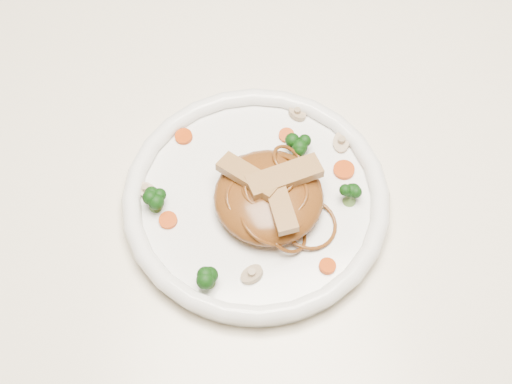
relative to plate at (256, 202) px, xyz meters
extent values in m
plane|color=brown|center=(0.05, 0.03, -0.76)|extent=(4.00, 4.00, 0.00)
cube|color=white|center=(0.05, 0.03, -0.03)|extent=(1.20, 0.80, 0.04)
cylinder|color=brown|center=(0.59, 0.37, -0.40)|extent=(0.06, 0.06, 0.71)
cylinder|color=white|center=(0.00, 0.00, 0.00)|extent=(0.30, 0.30, 0.02)
ellipsoid|color=brown|center=(0.01, -0.01, 0.02)|extent=(0.13, 0.13, 0.04)
cube|color=#A6874E|center=(0.03, 0.00, 0.05)|extent=(0.08, 0.03, 0.01)
cube|color=#A6874E|center=(-0.01, 0.01, 0.04)|extent=(0.06, 0.07, 0.01)
cube|color=#A6874E|center=(0.02, -0.03, 0.04)|extent=(0.02, 0.06, 0.01)
cylinder|color=#B72D06|center=(0.05, 0.07, 0.01)|extent=(0.02, 0.02, 0.00)
cylinder|color=#B72D06|center=(-0.09, 0.00, 0.01)|extent=(0.02, 0.02, 0.00)
cylinder|color=#B72D06|center=(0.10, 0.01, 0.01)|extent=(0.02, 0.02, 0.00)
cylinder|color=#B72D06|center=(-0.05, 0.10, 0.01)|extent=(0.02, 0.02, 0.00)
cylinder|color=#B72D06|center=(0.05, -0.09, 0.01)|extent=(0.02, 0.02, 0.00)
cylinder|color=tan|center=(-0.03, -0.08, 0.01)|extent=(0.03, 0.03, 0.01)
cylinder|color=tan|center=(0.11, 0.04, 0.01)|extent=(0.03, 0.03, 0.01)
cylinder|color=tan|center=(-0.11, 0.04, 0.01)|extent=(0.03, 0.03, 0.01)
cylinder|color=tan|center=(0.07, 0.09, 0.01)|extent=(0.03, 0.03, 0.01)
camera|label=1|loc=(-0.10, -0.36, 0.66)|focal=50.34mm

